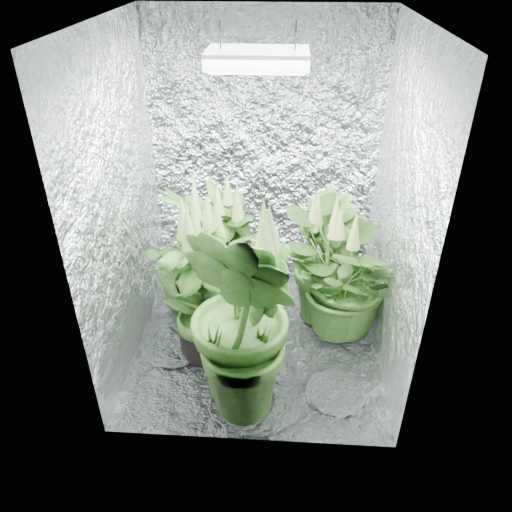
{
  "coord_description": "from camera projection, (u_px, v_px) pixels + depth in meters",
  "views": [
    {
      "loc": [
        0.16,
        -2.56,
        2.32
      ],
      "look_at": [
        -0.01,
        0.0,
        0.68
      ],
      "focal_mm": 35.0,
      "sensor_mm": 36.0,
      "label": 1
    }
  ],
  "objects": [
    {
      "name": "plant_c",
      "position": [
        321.0,
        262.0,
        3.4
      ],
      "size": [
        0.64,
        0.64,
        1.0
      ],
      "rotation": [
        0.0,
        0.0,
        1.91
      ],
      "color": "black",
      "rests_on": "ground"
    },
    {
      "name": "plant_d",
      "position": [
        194.0,
        256.0,
        3.42
      ],
      "size": [
        0.72,
        0.72,
        1.04
      ],
      "rotation": [
        0.0,
        0.0,
        2.08
      ],
      "color": "black",
      "rests_on": "ground"
    },
    {
      "name": "ceiling",
      "position": [
        258.0,
        20.0,
        2.34
      ],
      "size": [
        1.6,
        1.6,
        0.01
      ],
      "primitive_type": "cube",
      "color": "silver",
      "rests_on": "walls"
    },
    {
      "name": "plant_b",
      "position": [
        226.0,
        249.0,
        3.53
      ],
      "size": [
        0.68,
        0.68,
        1.01
      ],
      "rotation": [
        0.0,
        0.0,
        0.93
      ],
      "color": "black",
      "rests_on": "ground"
    },
    {
      "name": "circulation_fan",
      "position": [
        342.0,
        294.0,
        3.6
      ],
      "size": [
        0.17,
        0.32,
        0.37
      ],
      "rotation": [
        0.0,
        0.0,
        -0.18
      ],
      "color": "black",
      "rests_on": "ground"
    },
    {
      "name": "plant_f",
      "position": [
        200.0,
        292.0,
        3.05
      ],
      "size": [
        0.65,
        0.65,
        1.09
      ],
      "rotation": [
        0.0,
        0.0,
        4.43
      ],
      "color": "black",
      "rests_on": "ground"
    },
    {
      "name": "grow_lamp",
      "position": [
        258.0,
        59.0,
        2.43
      ],
      "size": [
        0.5,
        0.3,
        0.22
      ],
      "color": "gray",
      "rests_on": "ceiling"
    },
    {
      "name": "plant_label",
      "position": [
        258.0,
        370.0,
        2.77
      ],
      "size": [
        0.06,
        0.03,
        0.09
      ],
      "primitive_type": "cube",
      "rotation": [
        -0.21,
        0.0,
        -0.09
      ],
      "color": "white",
      "rests_on": "plant_g"
    },
    {
      "name": "plant_g",
      "position": [
        245.0,
        320.0,
        2.62
      ],
      "size": [
        0.94,
        0.94,
        1.34
      ],
      "rotation": [
        0.0,
        0.0,
        5.31
      ],
      "color": "black",
      "rests_on": "ground"
    },
    {
      "name": "walls",
      "position": [
        257.0,
        210.0,
        2.87
      ],
      "size": [
        1.62,
        1.62,
        2.0
      ],
      "color": "silver",
      "rests_on": "ground"
    },
    {
      "name": "plant_a",
      "position": [
        216.0,
        272.0,
        3.27
      ],
      "size": [
        0.84,
        0.84,
        1.0
      ],
      "rotation": [
        0.0,
        0.0,
        0.04
      ],
      "color": "black",
      "rests_on": "ground"
    },
    {
      "name": "ground",
      "position": [
        257.0,
        340.0,
        3.41
      ],
      "size": [
        1.6,
        1.6,
        0.0
      ],
      "primitive_type": "plane",
      "color": "silver",
      "rests_on": "ground"
    },
    {
      "name": "plant_e",
      "position": [
        346.0,
        277.0,
        3.24
      ],
      "size": [
        1.08,
        1.08,
        0.97
      ],
      "rotation": [
        0.0,
        0.0,
        3.65
      ],
      "color": "black",
      "rests_on": "ground"
    }
  ]
}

